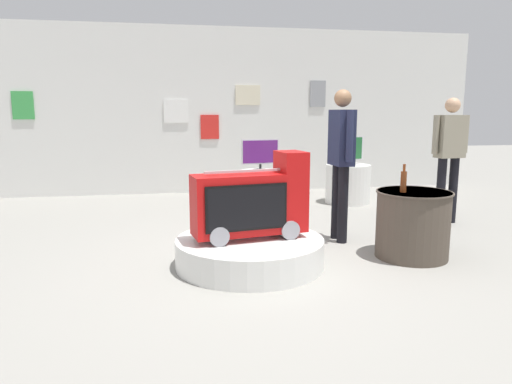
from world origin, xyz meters
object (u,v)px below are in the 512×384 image
at_px(display_pedestal_center_rear, 348,184).
at_px(shopper_browsing_near_truck, 450,150).
at_px(display_pedestal_left_rear, 260,192).
at_px(tv_on_center_rear, 349,149).
at_px(shopper_browsing_rear, 341,153).
at_px(tv_on_left_rear, 260,153).
at_px(side_table_round, 413,224).
at_px(novelty_firetruck_tv, 252,204).
at_px(bottle_on_side_table, 404,181).
at_px(main_display_pedestal, 250,252).

height_order(display_pedestal_center_rear, shopper_browsing_near_truck, shopper_browsing_near_truck).
xyz_separation_m(display_pedestal_left_rear, tv_on_center_rear, (1.61, 0.50, 0.58)).
distance_m(display_pedestal_left_rear, shopper_browsing_rear, 1.98).
bearing_deg(display_pedestal_left_rear, tv_on_left_rear, -97.23).
distance_m(tv_on_left_rear, side_table_round, 2.80).
bearing_deg(novelty_firetruck_tv, shopper_browsing_near_truck, 24.18).
bearing_deg(shopper_browsing_rear, tv_on_center_rear, 66.45).
bearing_deg(display_pedestal_center_rear, shopper_browsing_near_truck, -63.98).
distance_m(display_pedestal_left_rear, bottle_on_side_table, 2.76).
distance_m(novelty_firetruck_tv, side_table_round, 1.73).
relative_size(bottle_on_side_table, shopper_browsing_near_truck, 0.17).
relative_size(display_pedestal_center_rear, tv_on_center_rear, 1.30).
distance_m(shopper_browsing_near_truck, shopper_browsing_rear, 1.87).
height_order(main_display_pedestal, tv_on_left_rear, tv_on_left_rear).
bearing_deg(shopper_browsing_rear, novelty_firetruck_tv, -148.25).
relative_size(main_display_pedestal, shopper_browsing_near_truck, 0.87).
xyz_separation_m(novelty_firetruck_tv, shopper_browsing_near_truck, (2.95, 1.33, 0.38)).
bearing_deg(display_pedestal_center_rear, bottle_on_side_table, -100.96).
xyz_separation_m(display_pedestal_left_rear, display_pedestal_center_rear, (1.61, 0.51, 0.00)).
bearing_deg(display_pedestal_left_rear, main_display_pedestal, -103.12).
xyz_separation_m(display_pedestal_left_rear, side_table_round, (1.16, -2.49, 0.04)).
distance_m(main_display_pedestal, display_pedestal_center_rear, 3.68).
height_order(tv_on_left_rear, display_pedestal_center_rear, tv_on_left_rear).
height_order(tv_on_center_rear, shopper_browsing_near_truck, shopper_browsing_near_truck).
distance_m(display_pedestal_center_rear, side_table_round, 3.03).
relative_size(novelty_firetruck_tv, shopper_browsing_near_truck, 0.68).
bearing_deg(display_pedestal_center_rear, novelty_firetruck_tv, -126.01).
relative_size(side_table_round, bottle_on_side_table, 2.69).
xyz_separation_m(tv_on_left_rear, shopper_browsing_near_truck, (2.41, -1.13, 0.10)).
xyz_separation_m(side_table_round, shopper_browsing_near_truck, (1.24, 1.36, 0.65)).
xyz_separation_m(tv_on_left_rear, display_pedestal_center_rear, (1.61, 0.51, -0.59)).
bearing_deg(tv_on_center_rear, novelty_firetruck_tv, -126.03).
bearing_deg(shopper_browsing_near_truck, display_pedestal_left_rear, 154.84).
distance_m(novelty_firetruck_tv, bottle_on_side_table, 1.58).
bearing_deg(tv_on_left_rear, side_table_round, -64.91).
xyz_separation_m(novelty_firetruck_tv, tv_on_center_rear, (2.15, 2.96, 0.28)).
relative_size(tv_on_center_rear, shopper_browsing_rear, 0.32).
relative_size(bottle_on_side_table, shopper_browsing_rear, 0.16).
height_order(main_display_pedestal, bottle_on_side_table, bottle_on_side_table).
distance_m(main_display_pedestal, tv_on_left_rear, 2.63).
xyz_separation_m(display_pedestal_left_rear, shopper_browsing_near_truck, (2.41, -1.13, 0.68)).
relative_size(display_pedestal_left_rear, display_pedestal_center_rear, 0.87).
distance_m(main_display_pedestal, shopper_browsing_near_truck, 3.37).
height_order(novelty_firetruck_tv, tv_on_left_rear, novelty_firetruck_tv).
bearing_deg(bottle_on_side_table, shopper_browsing_rear, 116.20).
relative_size(display_pedestal_center_rear, side_table_round, 0.96).
xyz_separation_m(main_display_pedestal, display_pedestal_center_rear, (2.18, 2.96, 0.18)).
xyz_separation_m(novelty_firetruck_tv, shopper_browsing_rear, (1.18, 0.73, 0.42)).
bearing_deg(side_table_round, display_pedestal_left_rear, 115.04).
bearing_deg(tv_on_center_rear, display_pedestal_center_rear, 71.22).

